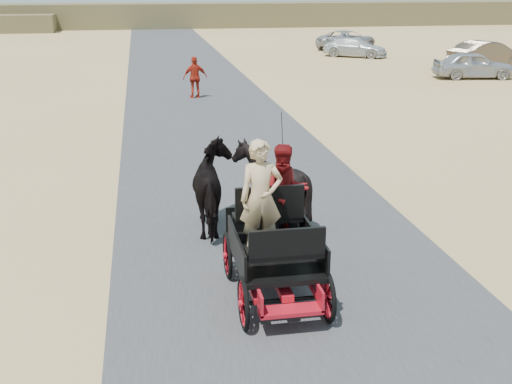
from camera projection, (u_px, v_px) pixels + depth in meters
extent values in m
plane|color=tan|center=(338.00, 367.00, 8.29)|extent=(140.00, 140.00, 0.00)
cube|color=#38383A|center=(338.00, 366.00, 8.28)|extent=(6.00, 140.00, 0.01)
cube|color=brown|center=(160.00, 15.00, 65.81)|extent=(140.00, 6.00, 2.40)
imported|color=black|center=(216.00, 188.00, 12.61)|extent=(0.91, 2.01, 1.70)
imported|color=black|center=(271.00, 185.00, 12.79)|extent=(1.37, 1.54, 1.70)
imported|color=tan|center=(261.00, 198.00, 9.67)|extent=(0.66, 0.43, 1.80)
imported|color=#660C0F|center=(285.00, 192.00, 10.30)|extent=(0.77, 0.60, 1.58)
imported|color=#A12012|center=(195.00, 77.00, 26.69)|extent=(1.07, 0.58, 1.73)
imported|color=#B2B2B7|center=(473.00, 65.00, 32.06)|extent=(4.09, 2.12, 1.33)
imported|color=brown|center=(487.00, 55.00, 35.64)|extent=(4.85, 2.88, 1.51)
imported|color=silver|center=(355.00, 48.00, 40.95)|extent=(4.28, 3.67, 1.18)
imported|color=#B2B2B7|center=(347.00, 40.00, 45.26)|extent=(5.17, 4.45, 1.32)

